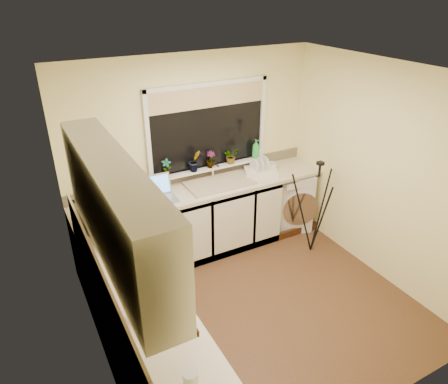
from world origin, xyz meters
TOP-DOWN VIEW (x-y plane):
  - floor at (0.00, 0.00)m, footprint 3.20×3.20m
  - ceiling at (0.00, 0.00)m, footprint 3.20×3.20m
  - wall_back at (0.00, 1.50)m, footprint 3.20×0.00m
  - wall_front at (0.00, -1.50)m, footprint 3.20×0.00m
  - wall_left at (-1.60, 0.00)m, footprint 0.00×3.00m
  - wall_right at (1.60, 0.00)m, footprint 0.00×3.00m
  - base_cabinet_back at (-0.33, 1.20)m, footprint 2.55×0.60m
  - base_cabinet_left at (-1.30, -0.30)m, footprint 0.54×2.40m
  - worktop_back at (0.00, 1.20)m, footprint 3.20×0.60m
  - worktop_left at (-1.30, -0.30)m, footprint 0.60×2.40m
  - upper_cabinet at (-1.44, -0.45)m, footprint 0.28×1.90m
  - splashback_left at (-1.59, -0.30)m, footprint 0.02×2.40m
  - splashback_back at (0.00, 1.49)m, footprint 3.20×0.02m
  - window_glass at (0.20, 1.49)m, footprint 1.50×0.02m
  - window_blind at (0.20, 1.46)m, footprint 1.50×0.02m
  - windowsill at (0.20, 1.43)m, footprint 1.60×0.14m
  - sink at (0.20, 1.20)m, footprint 0.82×0.46m
  - faucet at (0.20, 1.38)m, footprint 0.03×0.03m
  - washing_machine at (1.28, 1.22)m, footprint 0.74×0.73m
  - laptop at (-0.59, 1.20)m, footprint 0.36×0.35m
  - kettle at (-1.28, 0.50)m, footprint 0.17×0.17m
  - dish_rack at (0.82, 1.22)m, footprint 0.51×0.46m
  - tripod at (1.20, 0.53)m, footprint 0.80×0.80m
  - glass_jug at (-1.30, -1.27)m, footprint 0.10×0.10m
  - steel_jar at (-1.39, -0.51)m, footprint 0.08×0.08m
  - microwave at (-1.27, 0.78)m, footprint 0.58×0.68m
  - plant_a at (-0.40, 1.41)m, footprint 0.14×0.12m
  - plant_b at (-0.04, 1.39)m, footprint 0.15×0.12m
  - plant_c at (0.19, 1.41)m, footprint 0.13×0.13m
  - plant_d at (0.48, 1.40)m, footprint 0.22×0.20m
  - soap_bottle_green at (0.85, 1.40)m, footprint 0.12×0.12m
  - soap_bottle_clear at (0.88, 1.43)m, footprint 0.10×0.10m
  - cup_back at (1.02, 1.26)m, footprint 0.13×0.13m
  - cup_left at (-1.27, -0.52)m, footprint 0.11×0.11m

SIDE VIEW (x-z plane):
  - floor at x=0.00m, z-range 0.00..0.00m
  - washing_machine at x=1.28m, z-range 0.00..0.84m
  - base_cabinet_back at x=-0.33m, z-range 0.00..0.86m
  - base_cabinet_left at x=-1.30m, z-range 0.00..0.86m
  - tripod at x=1.20m, z-range 0.00..1.25m
  - worktop_back at x=0.00m, z-range 0.86..0.90m
  - worktop_left at x=-1.30m, z-range 0.86..0.90m
  - sink at x=0.20m, z-range 0.90..0.93m
  - dish_rack at x=0.82m, z-range 0.90..0.96m
  - cup_left at x=-1.27m, z-range 0.90..0.98m
  - cup_back at x=1.02m, z-range 0.90..1.00m
  - steel_jar at x=-1.39m, z-range 0.90..1.02m
  - laptop at x=-0.59m, z-range 0.84..1.10m
  - splashback_back at x=0.00m, z-range 0.90..1.04m
  - glass_jug at x=-1.30m, z-range 0.90..1.04m
  - kettle at x=-1.28m, z-range 0.90..1.12m
  - faucet at x=0.20m, z-range 0.90..1.14m
  - windowsill at x=0.20m, z-range 1.02..1.05m
  - microwave at x=-1.27m, z-range 0.90..1.22m
  - splashback_left at x=-1.59m, z-range 0.90..1.35m
  - soap_bottle_clear at x=0.88m, z-range 1.05..1.24m
  - plant_d at x=0.48m, z-range 1.05..1.25m
  - plant_c at x=0.19m, z-range 1.05..1.26m
  - plant_a at x=-0.40m, z-range 1.05..1.27m
  - soap_bottle_green at x=0.85m, z-range 1.05..1.31m
  - plant_b at x=-0.04m, z-range 1.05..1.32m
  - wall_back at x=0.00m, z-range -0.38..2.83m
  - wall_front at x=0.00m, z-range -0.38..2.83m
  - wall_left at x=-1.60m, z-range -0.27..2.73m
  - wall_right at x=1.60m, z-range -0.27..2.73m
  - window_glass at x=0.20m, z-range 1.05..2.05m
  - upper_cabinet at x=-1.44m, z-range 1.45..2.15m
  - window_blind at x=0.20m, z-range 1.80..2.05m
  - ceiling at x=0.00m, z-range 2.45..2.45m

